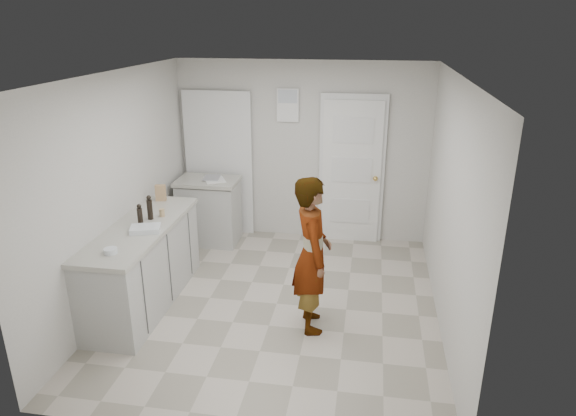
% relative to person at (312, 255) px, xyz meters
% --- Properties ---
extents(ground, '(4.00, 4.00, 0.00)m').
position_rel_person_xyz_m(ground, '(-0.43, 0.36, -0.81)').
color(ground, gray).
rests_on(ground, ground).
extents(room_shell, '(4.00, 4.00, 4.00)m').
position_rel_person_xyz_m(room_shell, '(-0.60, 2.31, 0.22)').
color(room_shell, beige).
rests_on(room_shell, ground).
extents(main_counter, '(0.64, 1.96, 0.93)m').
position_rel_person_xyz_m(main_counter, '(-1.88, 0.16, -0.38)').
color(main_counter, '#BCBCB7').
rests_on(main_counter, ground).
extents(side_counter, '(0.84, 0.61, 0.93)m').
position_rel_person_xyz_m(side_counter, '(-1.68, 1.91, -0.38)').
color(side_counter, '#BCBCB7').
rests_on(side_counter, ground).
extents(person, '(0.52, 0.67, 1.61)m').
position_rel_person_xyz_m(person, '(0.00, 0.00, 0.00)').
color(person, silver).
rests_on(person, ground).
extents(cake_mix_box, '(0.13, 0.08, 0.20)m').
position_rel_person_xyz_m(cake_mix_box, '(-1.96, 0.97, 0.22)').
color(cake_mix_box, '#A38251').
rests_on(cake_mix_box, main_counter).
extents(spice_jar, '(0.06, 0.06, 0.09)m').
position_rel_person_xyz_m(spice_jar, '(-1.74, 0.47, 0.16)').
color(spice_jar, tan).
rests_on(spice_jar, main_counter).
extents(oil_cruet_a, '(0.06, 0.06, 0.23)m').
position_rel_person_xyz_m(oil_cruet_a, '(-1.89, 0.22, 0.23)').
color(oil_cruet_a, black).
rests_on(oil_cruet_a, main_counter).
extents(oil_cruet_b, '(0.06, 0.06, 0.28)m').
position_rel_person_xyz_m(oil_cruet_b, '(-1.84, 0.37, 0.25)').
color(oil_cruet_b, black).
rests_on(oil_cruet_b, main_counter).
extents(baking_dish, '(0.35, 0.29, 0.05)m').
position_rel_person_xyz_m(baking_dish, '(-1.75, 0.04, 0.14)').
color(baking_dish, silver).
rests_on(baking_dish, main_counter).
extents(egg_bowl, '(0.13, 0.13, 0.05)m').
position_rel_person_xyz_m(egg_bowl, '(-1.85, -0.52, 0.14)').
color(egg_bowl, silver).
rests_on(egg_bowl, main_counter).
extents(papers, '(0.38, 0.41, 0.01)m').
position_rel_person_xyz_m(papers, '(-1.57, 1.90, 0.12)').
color(papers, white).
rests_on(papers, side_counter).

